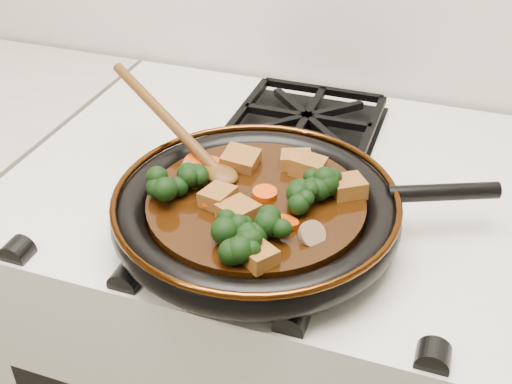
% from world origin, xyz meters
% --- Properties ---
extents(stove, '(0.76, 0.60, 0.90)m').
position_xyz_m(stove, '(0.00, 1.69, 0.45)').
color(stove, beige).
rests_on(stove, ground).
extents(burner_grate_front, '(0.23, 0.23, 0.03)m').
position_xyz_m(burner_grate_front, '(0.00, 1.55, 0.91)').
color(burner_grate_front, black).
rests_on(burner_grate_front, stove).
extents(burner_grate_back, '(0.23, 0.23, 0.03)m').
position_xyz_m(burner_grate_back, '(0.00, 1.83, 0.91)').
color(burner_grate_back, black).
rests_on(burner_grate_back, stove).
extents(skillet, '(0.46, 0.36, 0.05)m').
position_xyz_m(skillet, '(0.02, 1.54, 0.94)').
color(skillet, black).
rests_on(skillet, burner_grate_front).
extents(braising_sauce, '(0.27, 0.27, 0.02)m').
position_xyz_m(braising_sauce, '(0.01, 1.54, 0.95)').
color(braising_sauce, black).
rests_on(braising_sauce, skillet).
extents(tofu_cube_0, '(0.06, 0.06, 0.03)m').
position_xyz_m(tofu_cube_0, '(0.12, 1.59, 0.97)').
color(tofu_cube_0, brown).
rests_on(tofu_cube_0, braising_sauce).
extents(tofu_cube_1, '(0.05, 0.04, 0.03)m').
position_xyz_m(tofu_cube_1, '(-0.03, 1.61, 0.97)').
color(tofu_cube_1, brown).
rests_on(tofu_cube_1, braising_sauce).
extents(tofu_cube_2, '(0.05, 0.05, 0.02)m').
position_xyz_m(tofu_cube_2, '(0.05, 1.43, 0.97)').
color(tofu_cube_2, brown).
rests_on(tofu_cube_2, braising_sauce).
extents(tofu_cube_3, '(0.06, 0.06, 0.03)m').
position_xyz_m(tofu_cube_3, '(0.01, 1.50, 0.97)').
color(tofu_cube_3, brown).
rests_on(tofu_cube_3, braising_sauce).
extents(tofu_cube_4, '(0.04, 0.04, 0.02)m').
position_xyz_m(tofu_cube_4, '(0.03, 1.44, 0.97)').
color(tofu_cube_4, brown).
rests_on(tofu_cube_4, braising_sauce).
extents(tofu_cube_5, '(0.04, 0.04, 0.03)m').
position_xyz_m(tofu_cube_5, '(0.06, 1.62, 0.97)').
color(tofu_cube_5, brown).
rests_on(tofu_cube_5, braising_sauce).
extents(tofu_cube_6, '(0.04, 0.05, 0.03)m').
position_xyz_m(tofu_cube_6, '(-0.03, 1.52, 0.97)').
color(tofu_cube_6, brown).
rests_on(tofu_cube_6, braising_sauce).
extents(tofu_cube_7, '(0.05, 0.05, 0.03)m').
position_xyz_m(tofu_cube_7, '(0.04, 1.63, 0.97)').
color(tofu_cube_7, brown).
rests_on(tofu_cube_7, braising_sauce).
extents(broccoli_floret_0, '(0.09, 0.09, 0.07)m').
position_xyz_m(broccoli_floret_0, '(0.01, 1.46, 0.97)').
color(broccoli_floret_0, black).
rests_on(broccoli_floret_0, braising_sauce).
extents(broccoli_floret_1, '(0.08, 0.09, 0.06)m').
position_xyz_m(broccoli_floret_1, '(0.09, 1.58, 0.97)').
color(broccoli_floret_1, black).
rests_on(broccoli_floret_1, braising_sauce).
extents(broccoli_floret_2, '(0.07, 0.07, 0.07)m').
position_xyz_m(broccoli_floret_2, '(-0.09, 1.51, 0.97)').
color(broccoli_floret_2, black).
rests_on(broccoli_floret_2, braising_sauce).
extents(broccoli_floret_3, '(0.08, 0.09, 0.07)m').
position_xyz_m(broccoli_floret_3, '(0.08, 1.57, 0.97)').
color(broccoli_floret_3, black).
rests_on(broccoli_floret_3, braising_sauce).
extents(broccoli_floret_4, '(0.09, 0.09, 0.07)m').
position_xyz_m(broccoli_floret_4, '(0.04, 1.43, 0.97)').
color(broccoli_floret_4, black).
rests_on(broccoli_floret_4, braising_sauce).
extents(broccoli_floret_5, '(0.09, 0.08, 0.08)m').
position_xyz_m(broccoli_floret_5, '(0.06, 1.48, 0.97)').
color(broccoli_floret_5, black).
rests_on(broccoli_floret_5, braising_sauce).
extents(broccoli_floret_6, '(0.08, 0.08, 0.06)m').
position_xyz_m(broccoli_floret_6, '(-0.07, 1.54, 0.97)').
color(broccoli_floret_6, black).
rests_on(broccoli_floret_6, braising_sauce).
extents(broccoli_floret_7, '(0.08, 0.08, 0.06)m').
position_xyz_m(broccoli_floret_7, '(0.03, 1.47, 0.97)').
color(broccoli_floret_7, black).
rests_on(broccoli_floret_7, braising_sauce).
extents(broccoli_floret_8, '(0.07, 0.07, 0.07)m').
position_xyz_m(broccoli_floret_8, '(0.07, 1.54, 0.97)').
color(broccoli_floret_8, black).
rests_on(broccoli_floret_8, braising_sauce).
extents(carrot_coin_0, '(0.03, 0.03, 0.02)m').
position_xyz_m(carrot_coin_0, '(-0.06, 1.59, 0.96)').
color(carrot_coin_0, '#CA3A05').
rests_on(carrot_coin_0, braising_sauce).
extents(carrot_coin_1, '(0.03, 0.03, 0.02)m').
position_xyz_m(carrot_coin_1, '(-0.07, 1.57, 0.96)').
color(carrot_coin_1, '#CA3A05').
rests_on(carrot_coin_1, braising_sauce).
extents(carrot_coin_2, '(0.03, 0.03, 0.02)m').
position_xyz_m(carrot_coin_2, '(0.06, 1.50, 0.96)').
color(carrot_coin_2, '#CA3A05').
rests_on(carrot_coin_2, braising_sauce).
extents(carrot_coin_3, '(0.03, 0.03, 0.02)m').
position_xyz_m(carrot_coin_3, '(-0.09, 1.59, 0.96)').
color(carrot_coin_3, '#CA3A05').
rests_on(carrot_coin_3, braising_sauce).
extents(carrot_coin_4, '(0.03, 0.03, 0.01)m').
position_xyz_m(carrot_coin_4, '(0.02, 1.55, 0.96)').
color(carrot_coin_4, '#CA3A05').
rests_on(carrot_coin_4, braising_sauce).
extents(carrot_coin_5, '(0.03, 0.03, 0.02)m').
position_xyz_m(carrot_coin_5, '(-0.03, 1.51, 0.96)').
color(carrot_coin_5, '#CA3A05').
rests_on(carrot_coin_5, braising_sauce).
extents(mushroom_slice_0, '(0.04, 0.04, 0.03)m').
position_xyz_m(mushroom_slice_0, '(0.04, 1.64, 0.97)').
color(mushroom_slice_0, '#7C6247').
rests_on(mushroom_slice_0, braising_sauce).
extents(mushroom_slice_1, '(0.04, 0.04, 0.03)m').
position_xyz_m(mushroom_slice_1, '(0.10, 1.49, 0.97)').
color(mushroom_slice_1, '#7C6247').
rests_on(mushroom_slice_1, braising_sauce).
extents(mushroom_slice_2, '(0.04, 0.04, 0.02)m').
position_xyz_m(mushroom_slice_2, '(-0.08, 1.57, 0.97)').
color(mushroom_slice_2, '#7C6247').
rests_on(mushroom_slice_2, braising_sauce).
extents(wooden_spoon, '(0.15, 0.10, 0.25)m').
position_xyz_m(wooden_spoon, '(-0.11, 1.61, 0.98)').
color(wooden_spoon, '#4F2F11').
rests_on(wooden_spoon, braising_sauce).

